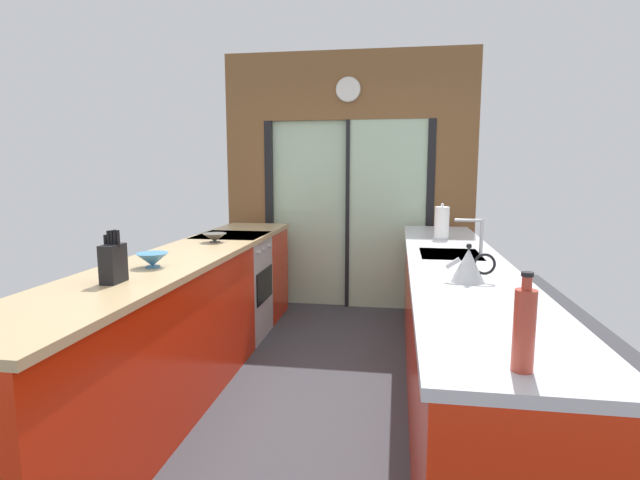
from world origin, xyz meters
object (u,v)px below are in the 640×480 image
(mixing_bowl_far, at_px, (215,237))
(kettle, at_px, (469,265))
(mixing_bowl_near, at_px, (152,260))
(paper_towel_roll, at_px, (442,223))
(oven_range, at_px, (233,286))
(knife_block, at_px, (113,263))
(soap_bottle, at_px, (524,328))

(mixing_bowl_far, bearing_deg, kettle, -31.86)
(mixing_bowl_near, height_order, paper_towel_roll, paper_towel_roll)
(oven_range, bearing_deg, kettle, -40.83)
(kettle, height_order, paper_towel_roll, paper_towel_roll)
(mixing_bowl_far, relative_size, kettle, 0.75)
(mixing_bowl_near, bearing_deg, knife_block, -89.98)
(mixing_bowl_near, bearing_deg, mixing_bowl_far, 90.00)
(paper_towel_roll, bearing_deg, mixing_bowl_near, -140.27)
(mixing_bowl_far, bearing_deg, mixing_bowl_near, -90.00)
(knife_block, distance_m, paper_towel_roll, 2.59)
(oven_range, xyz_separation_m, kettle, (1.80, -1.56, 0.55))
(mixing_bowl_far, bearing_deg, soap_bottle, -51.55)
(soap_bottle, bearing_deg, mixing_bowl_near, 145.16)
(mixing_bowl_near, xyz_separation_m, kettle, (1.78, -0.10, 0.04))
(oven_range, distance_m, mixing_bowl_near, 1.54)
(mixing_bowl_far, xyz_separation_m, paper_towel_roll, (1.78, 0.48, 0.09))
(mixing_bowl_near, distance_m, kettle, 1.79)
(knife_block, height_order, soap_bottle, soap_bottle)
(kettle, bearing_deg, oven_range, 139.17)
(mixing_bowl_far, xyz_separation_m, kettle, (1.78, -1.11, 0.05))
(mixing_bowl_near, relative_size, soap_bottle, 0.65)
(kettle, distance_m, paper_towel_roll, 1.58)
(mixing_bowl_near, bearing_deg, oven_range, 90.73)
(knife_block, bearing_deg, mixing_bowl_near, 90.02)
(kettle, xyz_separation_m, soap_bottle, (-0.00, -1.13, 0.04))
(mixing_bowl_near, distance_m, mixing_bowl_far, 1.00)
(soap_bottle, bearing_deg, mixing_bowl_far, 128.45)
(oven_range, xyz_separation_m, paper_towel_roll, (1.80, 0.03, 0.60))
(mixing_bowl_near, distance_m, knife_block, 0.41)
(oven_range, relative_size, knife_block, 3.38)
(soap_bottle, bearing_deg, paper_towel_roll, 90.00)
(oven_range, height_order, mixing_bowl_far, mixing_bowl_far)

